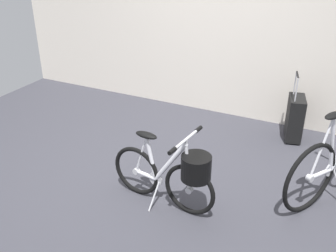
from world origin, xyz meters
TOP-DOWN VIEW (x-y plane):
  - ground_plane at (0.00, 0.00)m, footprint 6.27×6.27m
  - back_wall at (0.00, 1.97)m, footprint 6.27×0.10m
  - folding_bike_foreground at (0.41, -0.26)m, footprint 1.07×0.53m
  - rolling_suitcase at (1.15, 1.57)m, footprint 0.26×0.39m

SIDE VIEW (x-z plane):
  - ground_plane at x=0.00m, z-range 0.00..0.00m
  - rolling_suitcase at x=1.15m, z-range -0.13..0.70m
  - folding_bike_foreground at x=0.41m, z-range -0.01..0.75m
  - back_wall at x=0.00m, z-range 0.00..2.88m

